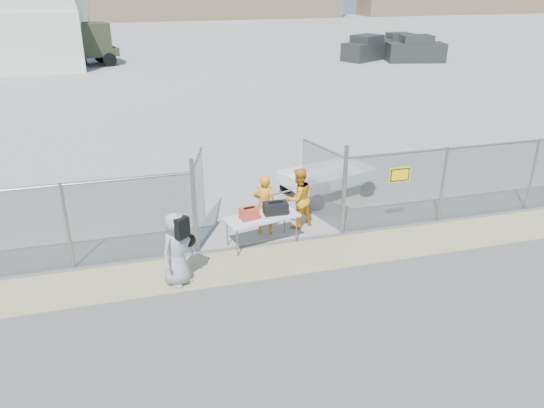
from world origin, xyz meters
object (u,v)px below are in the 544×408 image
object	(u,v)px
folding_table	(262,230)
visitor	(177,249)
security_worker_left	(265,204)
utility_trailer	(327,182)
security_worker_right	(298,198)

from	to	relation	value
folding_table	visitor	distance (m)	2.71
security_worker_left	visitor	size ratio (longest dim) A/B	0.96
utility_trailer	folding_table	bearing A→B (deg)	-152.95
security_worker_left	security_worker_right	bearing A→B (deg)	-153.16
visitor	utility_trailer	distance (m)	6.63
security_worker_right	utility_trailer	size ratio (longest dim) A/B	0.47
security_worker_right	security_worker_left	bearing A→B (deg)	-13.73
folding_table	visitor	xyz separation A→B (m)	(-2.32, -1.33, 0.47)
security_worker_right	folding_table	bearing A→B (deg)	11.09
security_worker_right	utility_trailer	xyz separation A→B (m)	(1.65, 2.00, -0.42)
security_worker_left	security_worker_right	world-z (taller)	security_worker_right
security_worker_left	visitor	world-z (taller)	visitor
security_worker_right	visitor	bearing A→B (deg)	10.15
security_worker_right	utility_trailer	world-z (taller)	security_worker_right
folding_table	utility_trailer	distance (m)	3.99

